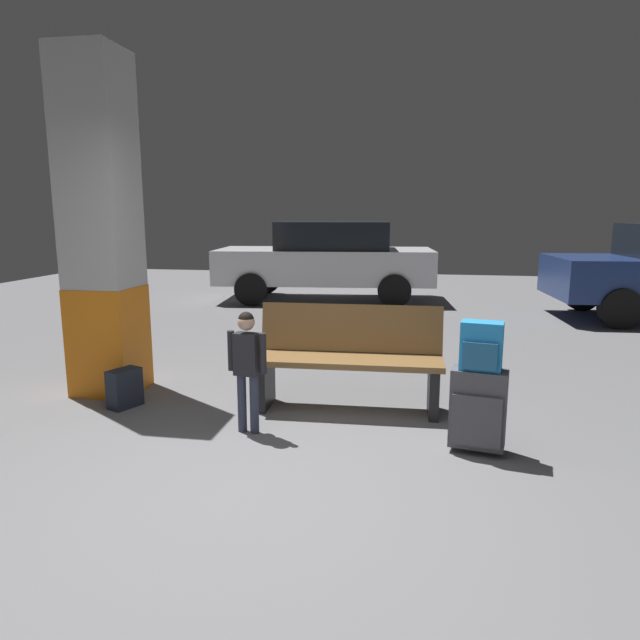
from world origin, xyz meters
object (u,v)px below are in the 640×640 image
(backpack_dark_floor, at_px, (124,388))
(structural_pillar, at_px, (102,229))
(child, at_px, (247,359))
(bench, at_px, (349,358))
(backpack_bright, at_px, (481,347))
(suitcase, at_px, (478,409))
(parked_car_far, at_px, (327,259))

(backpack_dark_floor, bearing_deg, structural_pillar, 130.48)
(child, distance_m, backpack_dark_floor, 1.36)
(backpack_dark_floor, bearing_deg, bench, 9.65)
(child, bearing_deg, structural_pillar, 153.68)
(structural_pillar, height_order, backpack_bright, structural_pillar)
(structural_pillar, xyz_separation_m, backpack_bright, (3.31, -0.87, -0.76))
(backpack_bright, relative_size, backpack_dark_floor, 1.00)
(suitcase, bearing_deg, child, 177.36)
(child, distance_m, parked_car_far, 6.88)
(structural_pillar, distance_m, backpack_dark_floor, 1.47)
(bench, height_order, suitcase, bench)
(backpack_bright, relative_size, child, 0.36)
(structural_pillar, relative_size, parked_car_far, 0.73)
(backpack_dark_floor, bearing_deg, child, -16.72)
(bench, distance_m, suitcase, 1.29)
(bench, bearing_deg, parked_car_far, 101.09)
(backpack_bright, bearing_deg, structural_pillar, 165.25)
(structural_pillar, relative_size, child, 3.25)
(child, bearing_deg, bench, 45.42)
(suitcase, height_order, backpack_dark_floor, suitcase)
(backpack_bright, distance_m, parked_car_far, 7.29)
(backpack_dark_floor, xyz_separation_m, parked_car_far, (0.73, 6.49, 0.64))
(parked_car_far, bearing_deg, backpack_bright, -72.24)
(suitcase, distance_m, backpack_bright, 0.45)
(parked_car_far, bearing_deg, bench, -78.91)
(bench, relative_size, backpack_bright, 4.75)
(bench, relative_size, suitcase, 2.68)
(structural_pillar, height_order, bench, structural_pillar)
(structural_pillar, bearing_deg, suitcase, -14.74)
(bench, distance_m, backpack_bright, 1.32)
(bench, bearing_deg, backpack_dark_floor, -170.35)
(bench, bearing_deg, child, -134.58)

